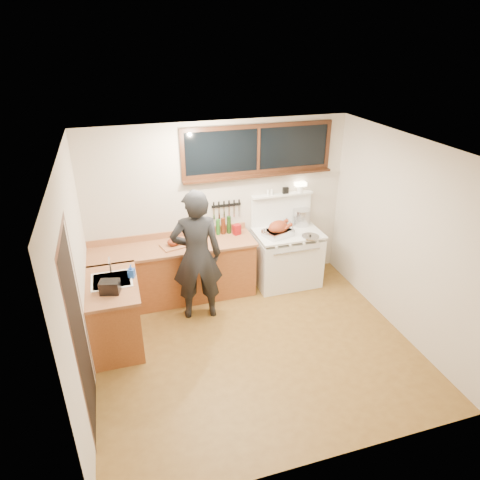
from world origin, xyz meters
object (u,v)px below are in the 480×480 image
object	(u,v)px
man	(197,256)
roast_turkey	(278,230)
cutting_board	(174,243)
vintage_stove	(286,256)

from	to	relation	value
man	roast_turkey	xyz separation A→B (m)	(1.35, 0.40, 0.05)
roast_turkey	cutting_board	bearing A→B (deg)	176.41
cutting_board	vintage_stove	bearing A→B (deg)	-0.28
vintage_stove	roast_turkey	xyz separation A→B (m)	(-0.20, -0.09, 0.53)
man	cutting_board	distance (m)	0.55
vintage_stove	man	bearing A→B (deg)	-162.45
cutting_board	roast_turkey	size ratio (longest dim) A/B	0.87
man	roast_turkey	bearing A→B (deg)	16.48
vintage_stove	roast_turkey	distance (m)	0.58
vintage_stove	man	world-z (taller)	man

